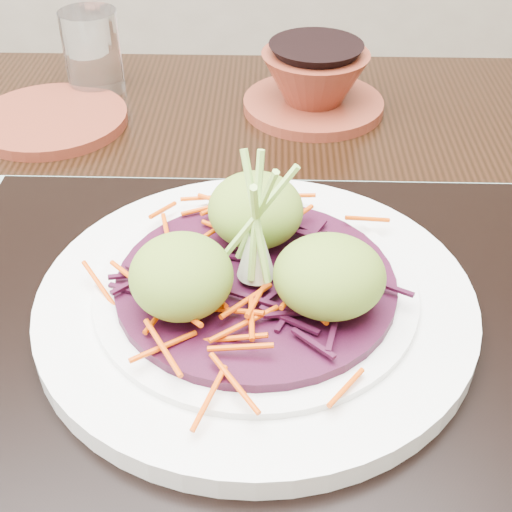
{
  "coord_description": "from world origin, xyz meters",
  "views": [
    {
      "loc": [
        0.1,
        -0.46,
        1.15
      ],
      "look_at": [
        0.1,
        -0.08,
        0.85
      ],
      "focal_mm": 50.0,
      "sensor_mm": 36.0,
      "label": 1
    }
  ],
  "objects_px": {
    "serving_tray": "(256,322)",
    "water_glass": "(92,52)",
    "terracotta_bowl_set": "(314,85)",
    "terracotta_side_plate": "(51,120)",
    "white_plate": "(256,300)",
    "dining_table": "(255,362)"
  },
  "relations": [
    {
      "from": "serving_tray",
      "to": "water_glass",
      "type": "bearing_deg",
      "value": 115.92
    },
    {
      "from": "terracotta_bowl_set",
      "to": "terracotta_side_plate",
      "type": "bearing_deg",
      "value": -172.66
    },
    {
      "from": "serving_tray",
      "to": "white_plate",
      "type": "xyz_separation_m",
      "value": [
        -0.0,
        -0.0,
        0.02
      ]
    },
    {
      "from": "serving_tray",
      "to": "terracotta_bowl_set",
      "type": "xyz_separation_m",
      "value": [
        0.06,
        0.35,
        0.01
      ]
    },
    {
      "from": "serving_tray",
      "to": "terracotta_bowl_set",
      "type": "distance_m",
      "value": 0.36
    },
    {
      "from": "water_glass",
      "to": "dining_table",
      "type": "bearing_deg",
      "value": -60.99
    },
    {
      "from": "dining_table",
      "to": "water_glass",
      "type": "relative_size",
      "value": 14.49
    },
    {
      "from": "white_plate",
      "to": "water_glass",
      "type": "height_order",
      "value": "water_glass"
    },
    {
      "from": "water_glass",
      "to": "terracotta_bowl_set",
      "type": "xyz_separation_m",
      "value": [
        0.24,
        -0.05,
        -0.02
      ]
    },
    {
      "from": "serving_tray",
      "to": "white_plate",
      "type": "relative_size",
      "value": 1.54
    },
    {
      "from": "water_glass",
      "to": "terracotta_bowl_set",
      "type": "bearing_deg",
      "value": -11.49
    },
    {
      "from": "terracotta_side_plate",
      "to": "terracotta_bowl_set",
      "type": "bearing_deg",
      "value": 7.34
    },
    {
      "from": "white_plate",
      "to": "terracotta_bowl_set",
      "type": "xyz_separation_m",
      "value": [
        0.06,
        0.35,
        -0.01
      ]
    },
    {
      "from": "dining_table",
      "to": "serving_tray",
      "type": "bearing_deg",
      "value": -87.54
    },
    {
      "from": "white_plate",
      "to": "terracotta_bowl_set",
      "type": "distance_m",
      "value": 0.36
    },
    {
      "from": "dining_table",
      "to": "terracotta_bowl_set",
      "type": "bearing_deg",
      "value": 78.71
    },
    {
      "from": "serving_tray",
      "to": "terracotta_bowl_set",
      "type": "height_order",
      "value": "terracotta_bowl_set"
    },
    {
      "from": "water_glass",
      "to": "white_plate",
      "type": "bearing_deg",
      "value": -65.7
    },
    {
      "from": "white_plate",
      "to": "terracotta_side_plate",
      "type": "height_order",
      "value": "white_plate"
    },
    {
      "from": "terracotta_side_plate",
      "to": "water_glass",
      "type": "distance_m",
      "value": 0.1
    },
    {
      "from": "terracotta_bowl_set",
      "to": "serving_tray",
      "type": "bearing_deg",
      "value": -99.86
    },
    {
      "from": "dining_table",
      "to": "water_glass",
      "type": "bearing_deg",
      "value": 120.52
    }
  ]
}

